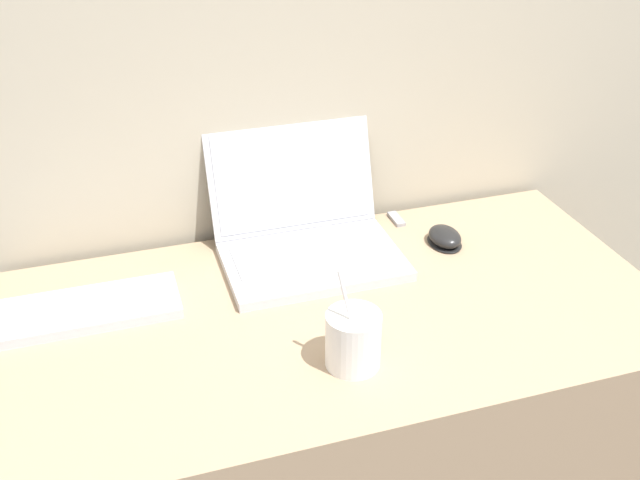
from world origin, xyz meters
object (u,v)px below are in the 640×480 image
computer_mouse (445,237)px  usb_stick (396,219)px  drink_cup (353,339)px  laptop (305,229)px  external_keyboard (71,312)px

computer_mouse → usb_stick: (-0.06, 0.12, -0.01)m
drink_cup → usb_stick: (0.26, 0.43, -0.05)m
usb_stick → laptop: bearing=-164.2°
drink_cup → usb_stick: 0.50m
computer_mouse → usb_stick: 0.14m
computer_mouse → external_keyboard: bearing=-177.5°
computer_mouse → usb_stick: computer_mouse is taller
laptop → drink_cup: laptop is taller
drink_cup → computer_mouse: 0.44m
drink_cup → external_keyboard: size_ratio=0.47×
external_keyboard → laptop: bearing=11.0°
drink_cup → laptop: bearing=85.9°
laptop → external_keyboard: size_ratio=0.91×
laptop → external_keyboard: bearing=-169.0°
laptop → computer_mouse: bearing=-11.3°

